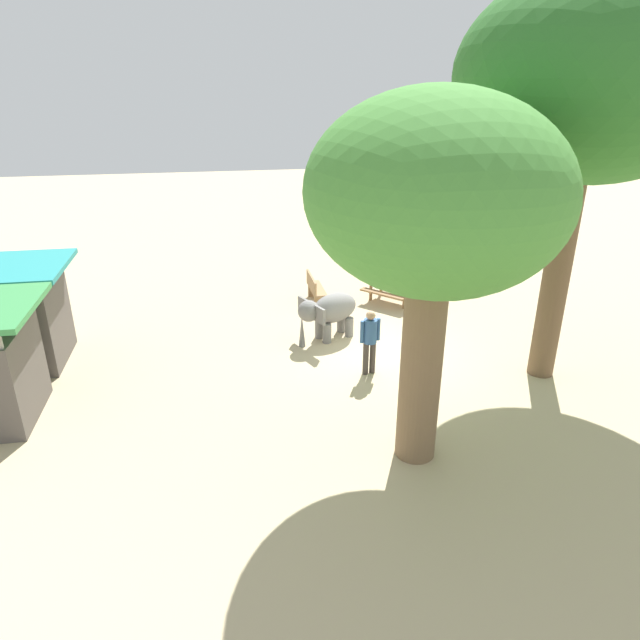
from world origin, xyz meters
name	(u,v)px	position (x,y,z in m)	size (l,w,h in m)	color
ground_plane	(382,354)	(0.00, 0.00, 0.00)	(60.00, 60.00, 0.00)	tan
elephant	(329,311)	(1.16, 1.18, 0.80)	(1.46, 1.78, 1.26)	slate
person_handler	(370,337)	(-0.92, 0.57, 0.95)	(0.32, 0.50, 1.62)	#3F3833
shade_tree_main	(434,199)	(-4.13, 0.48, 4.85)	(4.53, 4.16, 6.55)	brown
shade_tree_secondary	(590,80)	(-1.59, -3.51, 6.53)	(5.77, 5.29, 8.63)	brown
wooden_bench	(315,288)	(3.83, 1.12, 0.47)	(1.41, 0.44, 0.88)	#9E7A51
picnic_table_near	(393,284)	(3.52, -1.30, 0.59)	(2.11, 2.11, 0.78)	olive
picnic_table_far	(404,262)	(5.59, -2.29, 0.59)	(1.67, 1.69, 0.78)	#9E7A51
market_stall_teal	(22,320)	(1.08, 8.78, 1.14)	(2.50, 2.50, 2.52)	#59514C
feed_bucket	(409,358)	(-0.63, -0.53, 0.16)	(0.36, 0.36, 0.32)	gray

